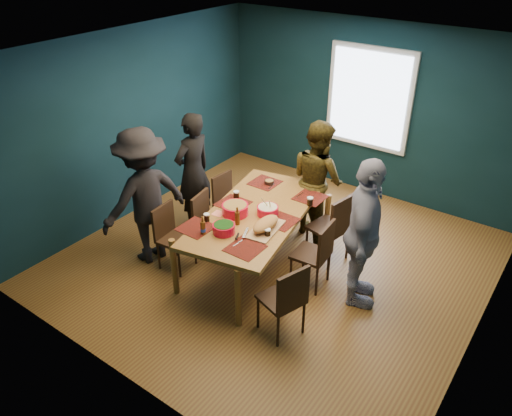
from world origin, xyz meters
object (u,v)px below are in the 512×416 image
Objects in this scene: chair_left_near at (170,232)px; bowl_herbs at (224,228)px; chair_right_mid at (318,250)px; person_near_left at (144,197)px; person_back at (317,179)px; person_far_left at (193,172)px; bowl_salad at (235,209)px; bowl_dumpling at (268,210)px; chair_right_near at (287,297)px; dining_table at (256,217)px; person_right at (363,235)px; chair_right_far at (335,224)px; cutting_board at (265,225)px; chair_left_far at (227,198)px; chair_left_mid at (207,219)px.

bowl_herbs is at bearing -4.22° from chair_left_near.
chair_right_mid is 2.25m from person_near_left.
person_back reaches higher than bowl_herbs.
person_far_left is 1.26m from bowl_salad.
person_near_left reaches higher than chair_left_near.
chair_left_near is 3.27× the size of bowl_dumpling.
chair_right_near is at bearing -84.84° from chair_right_mid.
chair_left_near reaches higher than dining_table.
person_back reaches higher than bowl_dumpling.
person_back is at bearing 26.41° from person_right.
chair_right_far is 0.57m from chair_right_mid.
dining_table is 1.11m from chair_left_near.
chair_right_near is 2.81× the size of bowl_salad.
chair_left_far is at bearing 138.82° from cutting_board.
bowl_herbs is at bearing -146.46° from cutting_board.
bowl_salad is at bearing 80.72° from person_right.
person_near_left is (-1.46, -1.79, 0.06)m from person_back.
person_far_left is 1.50m from bowl_dumpling.
chair_right_mid reaches higher than dining_table.
chair_left_far is 2.64× the size of bowl_salad.
person_near_left reaches higher than dining_table.
chair_right_mid is (1.54, 0.21, 0.01)m from chair_left_mid.
chair_left_near is at bearing -179.23° from bowl_herbs.
person_right is 6.99× the size of bowl_herbs.
person_back reaches higher than chair_right_near.
bowl_salad is at bearing 162.57° from cutting_board.
bowl_dumpling is at bearing 73.78° from person_right.
person_right is (2.20, -0.34, 0.41)m from chair_left_far.
chair_right_near is at bearing 135.36° from person_back.
bowl_herbs is at bearing 104.61° from person_near_left.
cutting_board reaches higher than chair_left_mid.
chair_right_far is at bearing 58.55° from bowl_herbs.
chair_right_mid is at bearing 88.78° from person_far_left.
dining_table is 1.35× the size of person_far_left.
chair_left_far is 1.62m from chair_right_far.
cutting_board is (1.20, -0.78, 0.39)m from chair_left_far.
chair_left_mid is 0.96× the size of chair_right_near.
chair_left_far is 1.48m from cutting_board.
person_far_left is at bearing 52.39° from person_back.
person_back reaches higher than cutting_board.
chair_right_near is at bearing -45.76° from bowl_dumpling.
bowl_salad is (-1.15, 0.63, 0.36)m from chair_right_near.
chair_left_far is 0.47× the size of person_right.
chair_right_far is 1.10× the size of chair_right_mid.
chair_right_near reaches higher than chair_left_near.
chair_right_far is 1.30m from bowl_salad.
bowl_dumpling is at bearing -20.37° from chair_left_far.
chair_right_mid is (1.73, 0.71, 0.02)m from chair_left_near.
chair_left_far is 2.27m from chair_right_near.
person_back reaches higher than chair_right_mid.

